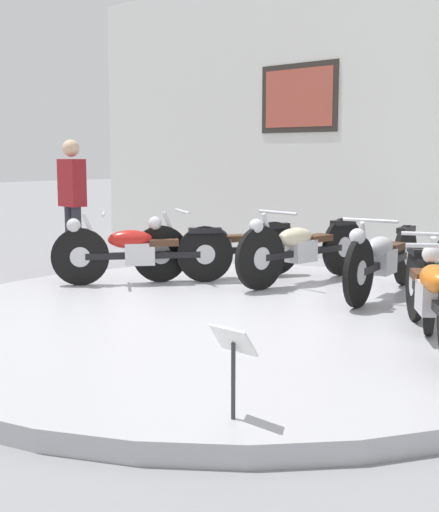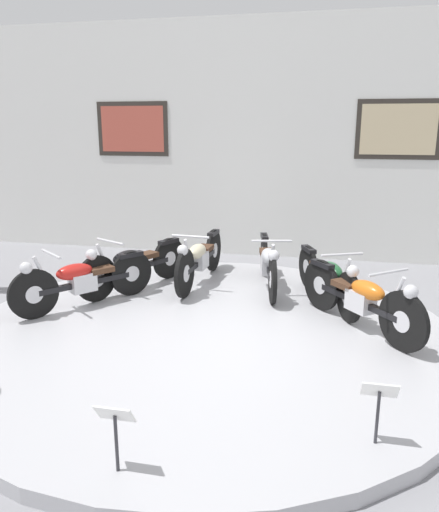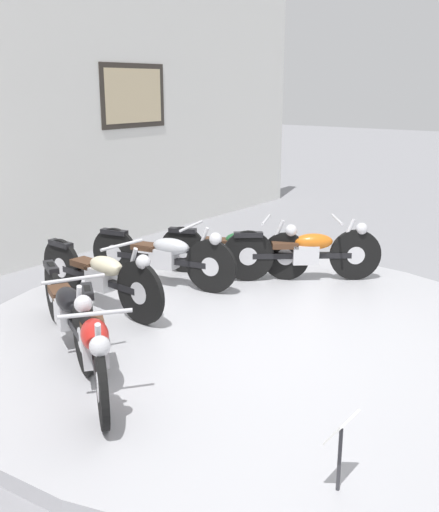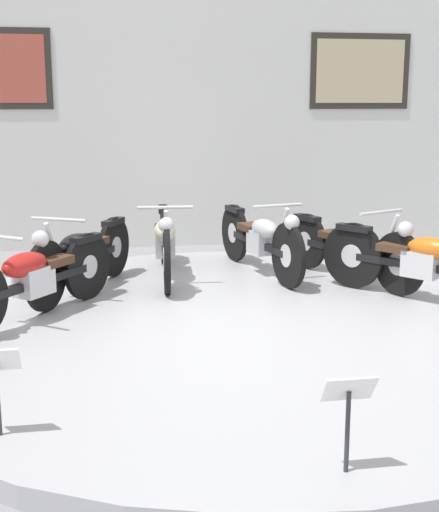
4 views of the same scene
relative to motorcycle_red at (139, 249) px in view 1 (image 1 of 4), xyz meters
name	(u,v)px [view 1 (image 1 of 4)]	position (x,y,z in m)	size (l,w,h in m)	color
ground_plane	(232,328)	(1.73, -0.36, -0.51)	(60.00, 60.00, 0.00)	gray
display_platform	(232,321)	(1.73, -0.36, -0.44)	(5.75, 5.75, 0.13)	#ADADB2
motorcycle_red	(139,249)	(0.00, 0.00, 0.00)	(1.23, 1.60, 0.79)	black
motorcycle_black	(215,245)	(0.37, 0.79, 0.00)	(0.95, 1.78, 0.79)	black
motorcycle_cream	(301,247)	(1.22, 1.28, 0.02)	(0.54, 2.02, 0.81)	black
motorcycle_silver	(383,257)	(2.24, 1.28, 0.01)	(0.59, 1.96, 0.80)	black
motorcycle_green	(437,275)	(3.08, 0.79, 0.00)	(0.83, 1.82, 0.78)	black
motorcycle_orange	(432,291)	(3.45, 0.00, 0.01)	(1.30, 1.58, 0.80)	black
info_placard_front_right	(233,353)	(3.47, -2.18, -0.01)	(0.26, 0.11, 0.51)	#333338
visitor_standing	(72,196)	(-2.09, 0.56, 0.47)	(0.36, 0.23, 1.72)	#2D2D38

